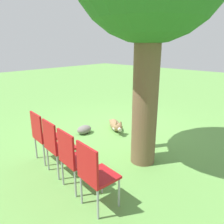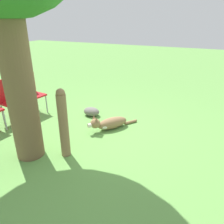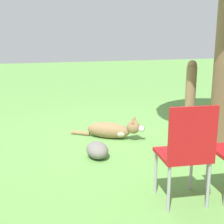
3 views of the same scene
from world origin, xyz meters
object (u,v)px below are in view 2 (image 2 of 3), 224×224
at_px(fence_post, 63,123).
at_px(red_chair_0, 31,91).
at_px(red_chair_1, 10,98).
at_px(dog, 109,123).

height_order(fence_post, red_chair_0, fence_post).
xyz_separation_m(fence_post, red_chair_1, (1.89, -0.60, -0.05)).
relative_size(fence_post, red_chair_1, 1.23).
height_order(dog, red_chair_0, red_chair_0).
height_order(dog, fence_post, fence_post).
xyz_separation_m(fence_post, red_chair_0, (1.81, -1.15, -0.05)).
relative_size(red_chair_0, red_chair_1, 1.00).
bearing_deg(fence_post, dog, -102.72).
bearing_deg(red_chair_0, red_chair_1, -91.14).
xyz_separation_m(red_chair_0, red_chair_1, (0.08, 0.55, 0.00)).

